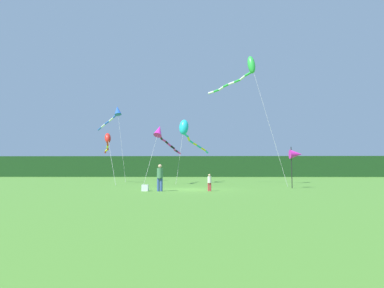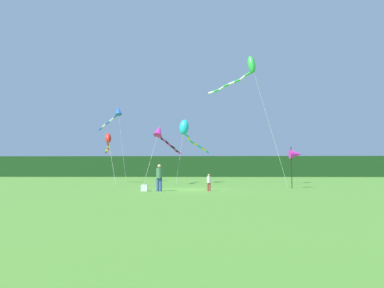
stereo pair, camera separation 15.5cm
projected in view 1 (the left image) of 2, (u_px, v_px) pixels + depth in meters
ground_plane at (190, 190)px, 21.77m from camera, size 120.00×120.00×0.00m
distant_treeline at (196, 167)px, 66.78m from camera, size 108.00×3.70×4.34m
person_adult at (160, 176)px, 20.00m from camera, size 0.38×0.38×1.71m
person_child at (209, 182)px, 20.16m from camera, size 0.24×0.24×1.09m
cooler_box at (145, 188)px, 20.09m from camera, size 0.41×0.41×0.41m
banner_flag_pole at (296, 155)px, 23.57m from camera, size 0.90×0.70×3.10m
kite_green at (246, 69)px, 29.51m from camera, size 6.26×6.73×12.06m
kite_cyan at (186, 130)px, 33.11m from camera, size 3.46×8.20×6.72m
kite_red at (108, 140)px, 33.88m from camera, size 3.61×8.33×5.50m
kite_blue at (115, 114)px, 39.38m from camera, size 5.89×7.81×9.42m
kite_magenta at (162, 135)px, 30.25m from camera, size 2.78×8.29×5.75m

